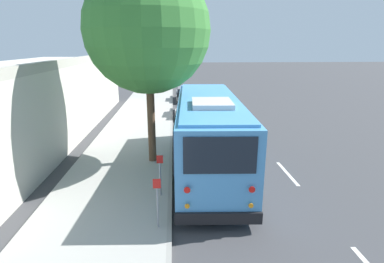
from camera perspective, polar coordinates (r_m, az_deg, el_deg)
name	(u,v)px	position (r m, az deg, el deg)	size (l,w,h in m)	color
ground_plane	(208,168)	(13.30, 3.04, -6.89)	(160.00, 160.00, 0.00)	#3D3D3F
sidewalk_slab	(121,168)	(13.40, -13.46, -6.80)	(80.00, 4.20, 0.15)	#A3A099
curb_strip	(171,167)	(13.19, -4.08, -6.75)	(80.00, 0.14, 0.15)	gray
shuttle_bus	(208,130)	(12.59, 3.11, 0.31)	(9.46, 2.93, 3.30)	#4C93D1
parked_sedan_white	(188,108)	(22.83, -0.84, 4.56)	(4.32, 1.93, 1.29)	silver
parked_sedan_gray	(185,95)	(28.97, -1.28, 7.05)	(4.19, 1.84, 1.28)	slate
street_tree	(148,21)	(13.03, -8.45, 20.06)	(5.13, 5.13, 8.96)	brown
sign_post_near	(157,203)	(8.73, -6.60, -13.31)	(0.06, 0.22, 1.51)	gray
sign_post_far	(160,175)	(10.43, -6.06, -8.23)	(0.06, 0.22, 1.48)	gray
building_backdrop	(26,101)	(19.67, -29.00, 5.03)	(22.04, 6.46, 4.54)	beige
lane_stripe_mid	(287,173)	(13.36, 17.69, -7.57)	(2.40, 0.14, 0.01)	silver
lane_stripe_ahead	(252,133)	(18.72, 11.28, -0.25)	(2.40, 0.14, 0.01)	silver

